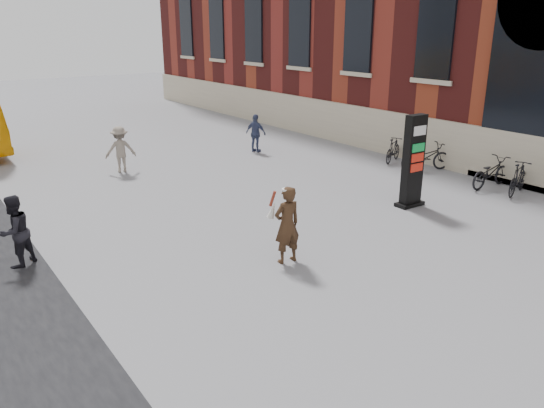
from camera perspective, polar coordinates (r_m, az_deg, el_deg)
ground at (r=12.68m, az=2.69°, el=-5.28°), size 100.00×100.00×0.00m
info_pylon at (r=16.10m, az=14.94°, el=4.45°), size 0.89×0.46×2.74m
woman at (r=11.88m, az=1.60°, el=-2.15°), size 0.69×0.63×1.80m
pedestrian_a at (r=13.04m, az=-25.93°, el=-2.66°), size 1.01×0.95×1.64m
pedestrian_b at (r=20.24m, az=-16.00°, el=5.66°), size 1.21×0.86×1.69m
pedestrian_c at (r=22.72m, az=-1.75°, el=7.62°), size 0.76×1.02×1.61m
bike_3 at (r=18.61m, az=24.95°, el=2.51°), size 1.82×0.95×1.05m
bike_4 at (r=19.09m, az=22.44°, el=3.15°), size 1.94×0.70×1.02m
bike_6 at (r=20.57m, az=16.19°, el=4.90°), size 2.09×1.35×1.04m
bike_7 at (r=21.57m, az=12.90°, el=5.68°), size 1.65×1.07×0.96m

